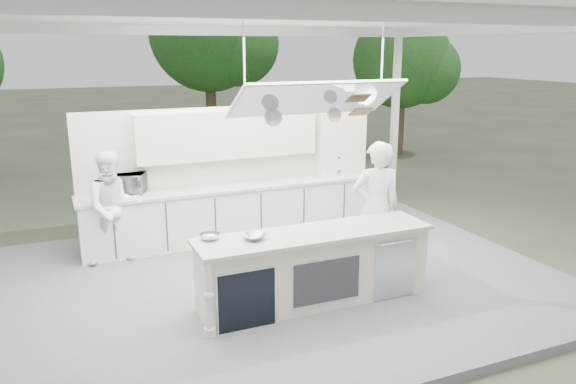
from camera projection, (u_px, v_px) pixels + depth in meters
name	position (u px, v px, depth m)	size (l,w,h in m)	color
ground	(274.00, 286.00, 8.10)	(90.00, 90.00, 0.00)	#4A563B
stage_deck	(274.00, 282.00, 8.09)	(8.00, 6.00, 0.12)	slate
tent	(273.00, 17.00, 7.17)	(8.20, 6.20, 3.86)	white
demo_island	(313.00, 267.00, 7.21)	(3.10, 0.79, 0.95)	silver
back_counter	(233.00, 212.00, 9.64)	(5.08, 0.72, 0.95)	silver
back_wall_unit	(252.00, 152.00, 9.76)	(5.05, 0.48, 2.25)	silver
tree_cluster	(139.00, 49.00, 15.91)	(19.55, 9.40, 5.85)	brown
head_chef	(376.00, 208.00, 8.07)	(0.71, 0.47, 1.95)	white
sous_chef	(114.00, 208.00, 8.47)	(0.85, 0.66, 1.74)	white
toaster_oven	(126.00, 183.00, 8.99)	(0.58, 0.39, 0.32)	#B0B2B7
bowl_large	(254.00, 237.00, 6.83)	(0.28, 0.28, 0.07)	#B0B3B7
bowl_small	(210.00, 236.00, 6.83)	(0.25, 0.25, 0.08)	#B9BBC1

